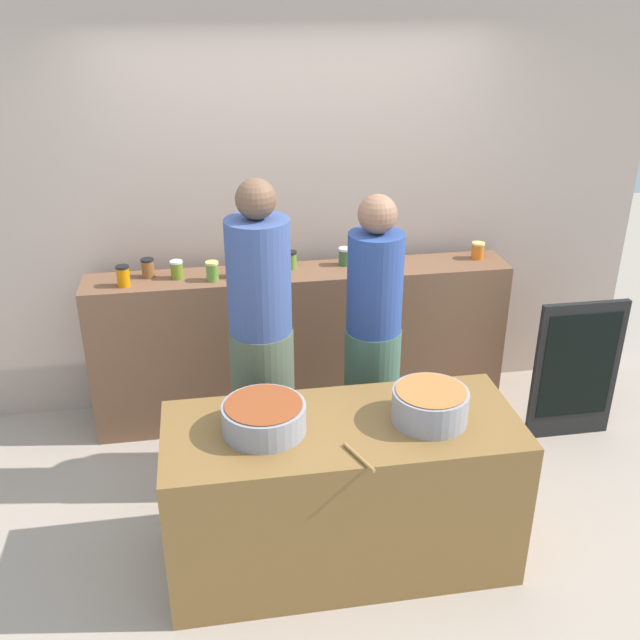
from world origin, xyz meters
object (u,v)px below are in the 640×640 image
Objects in this scene: cook_in_cap at (373,352)px; preserve_jar_1 at (148,268)px; preserve_jar_4 at (234,268)px; wooden_spoon at (359,457)px; cooking_pot_center at (430,405)px; preserve_jar_3 at (212,271)px; chalkboard_sign at (576,370)px; preserve_jar_2 at (177,270)px; preserve_jar_7 at (478,250)px; cooking_pot_left at (264,418)px; preserve_jar_5 at (291,260)px; preserve_jar_0 at (123,276)px; preserve_jar_6 at (345,256)px; cook_with_tongs at (262,358)px.

preserve_jar_1 is at bearing 150.15° from cook_in_cap.
preserve_jar_4 is 0.47× the size of wooden_spoon.
preserve_jar_4 is (0.53, -0.08, -0.00)m from preserve_jar_1.
cooking_pot_center is at bearing -59.43° from preserve_jar_4.
cooking_pot_center is (1.36, -1.49, -0.21)m from preserve_jar_1.
preserve_jar_3 is 2.36m from chalkboard_sign.
cooking_pot_center is 0.78m from cook_in_cap.
preserve_jar_2 is 0.12× the size of chalkboard_sign.
preserve_jar_2 reaches higher than wooden_spoon.
cooking_pot_left is (-1.56, -1.43, -0.22)m from preserve_jar_7.
preserve_jar_3 is 0.52m from preserve_jar_5.
chalkboard_sign is at bearing 22.32° from cooking_pot_left.
cook_in_cap is at bearing 96.96° from cooking_pot_center.
chalkboard_sign is (2.23, -0.49, -0.63)m from preserve_jar_3.
preserve_jar_1 is 0.89m from preserve_jar_5.
preserve_jar_0 is at bearing 170.01° from chalkboard_sign.
preserve_jar_1 reaches higher than preserve_jar_7.
cook_in_cap is at bearing -40.97° from preserve_jar_4.
cooking_pot_center is at bearing -2.86° from cooking_pot_left.
preserve_jar_5 is at bearing 116.94° from cook_in_cap.
cook_in_cap is at bearing -29.85° from preserve_jar_1.
chalkboard_sign is (1.73, -0.62, -0.62)m from preserve_jar_5.
preserve_jar_2 reaches higher than cooking_pot_center.
wooden_spoon is at bearing -124.20° from preserve_jar_7.
cook_in_cap is at bearing -140.82° from preserve_jar_7.
preserve_jar_7 is (2.27, 0.11, -0.01)m from preserve_jar_0.
cook_in_cap reaches higher than chalkboard_sign.
cooking_pot_left is (0.71, -1.32, -0.23)m from preserve_jar_0.
preserve_jar_1 is at bearing 162.61° from preserve_jar_3.
cooking_pot_center is at bearing -145.17° from chalkboard_sign.
cooking_pot_left is 0.23× the size of cook_in_cap.
preserve_jar_0 reaches higher than cooking_pot_center.
preserve_jar_4 is at bearing -172.54° from preserve_jar_6.
cooking_pot_left is (0.40, -1.40, -0.22)m from preserve_jar_2.
preserve_jar_5 is 1.77m from wooden_spoon.
cook_in_cap reaches higher than preserve_jar_1.
preserve_jar_1 is at bearing -179.60° from preserve_jar_5.
cook_in_cap is (0.64, 0.07, -0.05)m from cook_with_tongs.
cook_with_tongs reaches higher than preserve_jar_0.
wooden_spoon is at bearing -70.38° from cook_with_tongs.
cook_in_cap is (0.37, -0.73, -0.32)m from preserve_jar_5.
preserve_jar_4 reaches higher than wooden_spoon.
preserve_jar_2 reaches higher than preserve_jar_7.
preserve_jar_6 is at bearing 0.40° from preserve_jar_1.
cooking_pot_left is 1.01m from cook_in_cap.
preserve_jar_1 is 0.41m from preserve_jar_3.
preserve_jar_0 is at bearing -172.70° from preserve_jar_5.
preserve_jar_4 is 0.72m from preserve_jar_6.
preserve_jar_7 is 0.99m from chalkboard_sign.
preserve_jar_2 is 1.04× the size of preserve_jar_4.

